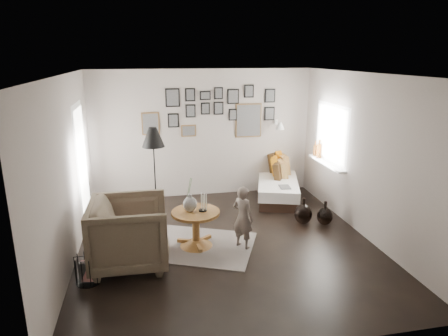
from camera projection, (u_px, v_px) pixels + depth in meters
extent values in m
plane|color=black|center=(227.00, 244.00, 6.26)|extent=(4.80, 4.80, 0.00)
plane|color=gray|center=(203.00, 134.00, 8.16)|extent=(4.50, 0.00, 4.50)
plane|color=gray|center=(282.00, 232.00, 3.64)|extent=(4.50, 0.00, 4.50)
plane|color=gray|center=(67.00, 173.00, 5.47)|extent=(0.00, 4.80, 4.80)
plane|color=gray|center=(366.00, 157.00, 6.33)|extent=(0.00, 4.80, 4.80)
plane|color=white|center=(228.00, 74.00, 5.55)|extent=(4.80, 4.80, 0.00)
plane|color=white|center=(82.00, 167.00, 6.67)|extent=(0.00, 2.14, 2.14)
plane|color=white|center=(82.00, 167.00, 6.67)|extent=(0.00, 1.88, 1.88)
plane|color=white|center=(82.00, 167.00, 6.67)|extent=(0.00, 1.93, 1.93)
plane|color=white|center=(331.00, 134.00, 7.42)|extent=(0.00, 1.30, 1.30)
plane|color=white|center=(331.00, 134.00, 7.42)|extent=(0.00, 1.14, 1.14)
cube|color=white|center=(326.00, 163.00, 7.56)|extent=(0.15, 1.32, 0.04)
cylinder|color=#8C4C14|center=(319.00, 151.00, 7.85)|extent=(0.10, 0.10, 0.28)
cylinder|color=#8C4C14|center=(315.00, 150.00, 8.02)|extent=(0.08, 0.08, 0.22)
cube|color=brown|center=(151.00, 124.00, 7.88)|extent=(0.35, 0.03, 0.45)
cube|color=black|center=(151.00, 124.00, 7.86)|extent=(0.30, 0.01, 0.40)
cube|color=black|center=(173.00, 98.00, 7.83)|extent=(0.28, 0.03, 0.36)
cube|color=black|center=(173.00, 98.00, 7.81)|extent=(0.23, 0.01, 0.31)
cube|color=black|center=(173.00, 120.00, 7.95)|extent=(0.22, 0.03, 0.28)
cube|color=black|center=(173.00, 121.00, 7.94)|extent=(0.17, 0.01, 0.23)
cube|color=black|center=(190.00, 95.00, 7.88)|extent=(0.20, 0.03, 0.26)
cube|color=black|center=(190.00, 95.00, 7.87)|extent=(0.15, 0.01, 0.21)
cube|color=black|center=(191.00, 111.00, 7.97)|extent=(0.20, 0.03, 0.26)
cube|color=black|center=(191.00, 111.00, 7.95)|extent=(0.15, 0.01, 0.21)
cube|color=black|center=(205.00, 95.00, 7.95)|extent=(0.22, 0.03, 0.18)
cube|color=black|center=(205.00, 96.00, 7.93)|extent=(0.17, 0.01, 0.13)
cube|color=black|center=(205.00, 109.00, 8.02)|extent=(0.18, 0.03, 0.24)
cube|color=black|center=(206.00, 109.00, 8.00)|extent=(0.13, 0.01, 0.19)
cube|color=black|center=(218.00, 93.00, 7.99)|extent=(0.18, 0.03, 0.24)
cube|color=black|center=(219.00, 93.00, 7.97)|extent=(0.13, 0.01, 0.19)
cube|color=black|center=(219.00, 108.00, 8.07)|extent=(0.20, 0.03, 0.26)
cube|color=black|center=(219.00, 108.00, 8.05)|extent=(0.15, 0.01, 0.21)
cube|color=black|center=(233.00, 96.00, 8.06)|extent=(0.24, 0.03, 0.30)
cube|color=black|center=(233.00, 97.00, 8.05)|extent=(0.19, 0.01, 0.25)
cube|color=black|center=(233.00, 115.00, 8.16)|extent=(0.18, 0.03, 0.24)
cube|color=black|center=(233.00, 115.00, 8.15)|extent=(0.13, 0.01, 0.19)
cube|color=brown|center=(248.00, 120.00, 8.26)|extent=(0.55, 0.03, 0.70)
cube|color=black|center=(249.00, 121.00, 8.25)|extent=(0.50, 0.01, 0.65)
cube|color=black|center=(249.00, 91.00, 8.10)|extent=(0.20, 0.03, 0.26)
cube|color=black|center=(249.00, 91.00, 8.08)|extent=(0.15, 0.01, 0.21)
cube|color=black|center=(270.00, 96.00, 8.21)|extent=(0.22, 0.03, 0.28)
cube|color=black|center=(270.00, 96.00, 8.20)|extent=(0.17, 0.01, 0.23)
cube|color=black|center=(269.00, 114.00, 8.31)|extent=(0.22, 0.03, 0.28)
cube|color=black|center=(270.00, 114.00, 8.30)|extent=(0.17, 0.01, 0.23)
cube|color=brown|center=(189.00, 131.00, 8.07)|extent=(0.30, 0.03, 0.24)
cube|color=black|center=(189.00, 131.00, 8.05)|extent=(0.25, 0.01, 0.19)
cube|color=white|center=(276.00, 122.00, 8.38)|extent=(0.06, 0.04, 0.10)
cylinder|color=white|center=(278.00, 122.00, 8.26)|extent=(0.02, 0.24, 0.02)
cone|color=white|center=(280.00, 126.00, 8.15)|extent=(0.18, 0.18, 0.14)
cube|color=#BAAEA4|center=(194.00, 245.00, 6.21)|extent=(2.16, 1.88, 0.01)
cone|color=brown|center=(196.00, 243.00, 6.18)|extent=(0.55, 0.55, 0.11)
cylinder|color=brown|center=(196.00, 228.00, 6.11)|extent=(0.12, 0.12, 0.42)
cylinder|color=brown|center=(196.00, 213.00, 6.04)|extent=(0.74, 0.74, 0.04)
ellipsoid|color=black|center=(190.00, 204.00, 6.01)|extent=(0.21, 0.21, 0.23)
cylinder|color=black|center=(190.00, 196.00, 5.97)|extent=(0.06, 0.06, 0.04)
cylinder|color=black|center=(203.00, 210.00, 6.05)|extent=(0.13, 0.13, 0.02)
cube|color=black|center=(277.00, 193.00, 8.28)|extent=(1.20, 1.85, 0.20)
cube|color=white|center=(278.00, 184.00, 8.23)|extent=(1.27, 1.92, 0.22)
cube|color=#CC700B|center=(269.00, 160.00, 8.81)|extent=(0.29, 0.53, 0.50)
cube|color=#322010|center=(264.00, 162.00, 8.70)|extent=(0.36, 0.49, 0.45)
cube|color=brown|center=(277.00, 164.00, 8.61)|extent=(0.20, 0.44, 0.43)
cube|color=#CC700B|center=(271.00, 166.00, 8.46)|extent=(0.33, 0.46, 0.41)
cube|color=brown|center=(279.00, 169.00, 8.34)|extent=(0.22, 0.39, 0.38)
cube|color=#322010|center=(277.00, 171.00, 8.20)|extent=(0.34, 0.40, 0.36)
cube|color=black|center=(285.00, 187.00, 7.67)|extent=(0.23, 0.29, 0.01)
imported|color=brown|center=(130.00, 233.00, 5.52)|extent=(1.08, 1.05, 0.96)
cube|color=silver|center=(132.00, 231.00, 5.58)|extent=(0.46, 0.47, 0.20)
cylinder|color=black|center=(157.00, 218.00, 7.20)|extent=(0.26, 0.26, 0.03)
cylinder|color=black|center=(155.00, 180.00, 7.00)|extent=(0.02, 0.02, 1.49)
cone|color=black|center=(153.00, 137.00, 6.79)|extent=(0.39, 0.39, 0.34)
cube|color=black|center=(88.00, 270.00, 5.16)|extent=(0.22, 0.15, 0.29)
cube|color=silver|center=(90.00, 271.00, 5.15)|extent=(0.22, 0.11, 0.29)
ellipsoid|color=black|center=(303.00, 214.00, 6.98)|extent=(0.31, 0.31, 0.36)
cylinder|color=black|center=(304.00, 201.00, 6.91)|extent=(0.05, 0.05, 0.11)
ellipsoid|color=black|center=(325.00, 216.00, 6.93)|extent=(0.28, 0.28, 0.32)
cylinder|color=black|center=(326.00, 205.00, 6.88)|extent=(0.05, 0.05, 0.11)
imported|color=#65574F|center=(243.00, 217.00, 6.03)|extent=(0.41, 0.43, 0.99)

